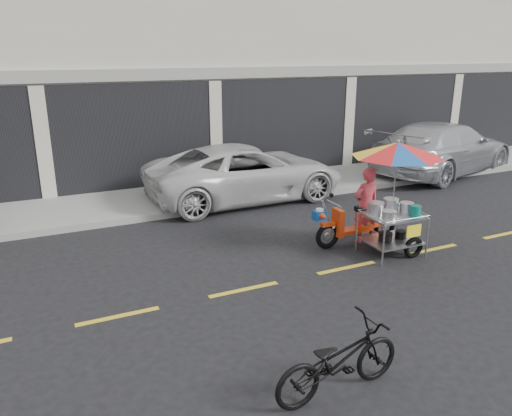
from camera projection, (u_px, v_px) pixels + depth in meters
name	position (u px, v px, depth m)	size (l,w,h in m)	color
ground	(346.00, 268.00, 8.87)	(90.00, 90.00, 0.00)	black
sidewalk	(230.00, 189.00, 13.59)	(45.00, 3.00, 0.15)	gray
shophouse_block	(247.00, 34.00, 17.86)	(36.00, 8.11, 10.40)	beige
centerline	(347.00, 268.00, 8.87)	(42.00, 0.10, 0.01)	gold
white_pickup	(246.00, 172.00, 12.76)	(2.36, 5.11, 1.42)	silver
silver_pickup	(443.00, 148.00, 15.45)	(2.25, 5.54, 1.61)	#BABDC2
near_bicycle	(338.00, 360.00, 5.52)	(0.57, 1.63, 0.86)	black
food_vendor_rig	(384.00, 181.00, 9.33)	(2.15, 1.75, 2.18)	black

